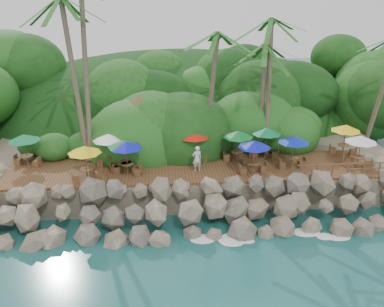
{
  "coord_description": "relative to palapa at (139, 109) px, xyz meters",
  "views": [
    {
      "loc": [
        -2.21,
        -21.12,
        14.19
      ],
      "look_at": [
        0.0,
        6.0,
        3.4
      ],
      "focal_mm": 38.79,
      "sensor_mm": 36.0,
      "label": 1
    }
  ],
  "objects": [
    {
      "name": "palms",
      "position": [
        5.86,
        -0.43,
        6.48
      ],
      "size": [
        29.04,
        6.78,
        13.95
      ],
      "color": "brown",
      "rests_on": "ground"
    },
    {
      "name": "land_base",
      "position": [
        3.73,
        6.62,
        -4.74
      ],
      "size": [
        32.0,
        25.2,
        2.1
      ],
      "primitive_type": "cube",
      "color": "gray",
      "rests_on": "ground"
    },
    {
      "name": "foam_line",
      "position": [
        3.73,
        -9.08,
        -5.76
      ],
      "size": [
        25.2,
        0.8,
        0.06
      ],
      "color": "white",
      "rests_on": "ground"
    },
    {
      "name": "palapa",
      "position": [
        0.0,
        0.0,
        0.0
      ],
      "size": [
        5.16,
        5.16,
        4.6
      ],
      "color": "brown",
      "rests_on": "ground"
    },
    {
      "name": "seawall",
      "position": [
        3.73,
        -7.38,
        -4.64
      ],
      "size": [
        29.0,
        4.0,
        2.3
      ],
      "primitive_type": null,
      "color": "gray",
      "rests_on": "ground"
    },
    {
      "name": "jungle_foliage",
      "position": [
        3.73,
        5.62,
        -5.79
      ],
      "size": [
        44.0,
        16.0,
        12.0
      ],
      "primitive_type": null,
      "color": "#143811",
      "rests_on": "ground"
    },
    {
      "name": "waiter",
      "position": [
        4.03,
        -3.93,
        -2.57
      ],
      "size": [
        0.76,
        0.6,
        1.84
      ],
      "primitive_type": "imported",
      "rotation": [
        0.0,
        0.0,
        3.4
      ],
      "color": "silver",
      "rests_on": "terrace"
    },
    {
      "name": "jungle_hill",
      "position": [
        3.73,
        14.12,
        -5.79
      ],
      "size": [
        44.8,
        28.0,
        15.4
      ],
      "primitive_type": "ellipsoid",
      "color": "#143811",
      "rests_on": "ground"
    },
    {
      "name": "railing",
      "position": [
        14.18,
        -5.73,
        -2.88
      ],
      "size": [
        7.2,
        0.1,
        1.0
      ],
      "color": "brown",
      "rests_on": "terrace"
    },
    {
      "name": "terrace",
      "position": [
        3.73,
        -3.38,
        -3.59
      ],
      "size": [
        26.0,
        5.0,
        0.2
      ],
      "primitive_type": "cube",
      "color": "brown",
      "rests_on": "land_base"
    },
    {
      "name": "dining_clusters",
      "position": [
        4.57,
        -3.25,
        -1.49
      ],
      "size": [
        25.83,
        5.28,
        2.42
      ],
      "color": "brown",
      "rests_on": "terrace"
    },
    {
      "name": "ground",
      "position": [
        3.73,
        -9.38,
        -5.79
      ],
      "size": [
        140.0,
        140.0,
        0.0
      ],
      "primitive_type": "plane",
      "color": "#19514F",
      "rests_on": "ground"
    }
  ]
}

